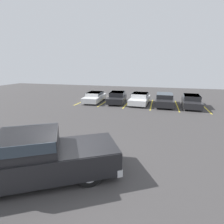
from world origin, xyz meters
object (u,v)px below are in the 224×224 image
at_px(parked_sedan_c, 140,98).
at_px(parked_sedan_b, 117,97).
at_px(parked_sedan_a, 95,97).
at_px(parked_sedan_d, 164,99).
at_px(pickup_truck, 38,157).
at_px(wheel_stop_curb, 103,97).
at_px(parked_sedan_e, 191,100).

bearing_deg(parked_sedan_c, parked_sedan_b, -88.70).
height_order(parked_sedan_a, parked_sedan_d, parked_sedan_d).
xyz_separation_m(pickup_truck, parked_sedan_b, (-0.48, 14.49, -0.25)).
xyz_separation_m(parked_sedan_a, wheel_stop_curb, (-0.06, 3.31, -0.54)).
distance_m(parked_sedan_b, parked_sedan_d, 5.23).
bearing_deg(pickup_truck, parked_sedan_c, 51.31).
relative_size(pickup_truck, wheel_stop_curb, 3.82).
relative_size(parked_sedan_b, parked_sedan_e, 0.92).
bearing_deg(parked_sedan_c, parked_sedan_e, 94.32).
relative_size(parked_sedan_a, parked_sedan_d, 0.95).
xyz_separation_m(parked_sedan_c, parked_sedan_d, (2.62, 0.11, 0.01)).
relative_size(parked_sedan_e, wheel_stop_curb, 2.93).
bearing_deg(wheel_stop_curb, parked_sedan_d, -21.09).
bearing_deg(parked_sedan_d, parked_sedan_c, -87.20).
relative_size(parked_sedan_a, parked_sedan_c, 1.03).
height_order(parked_sedan_b, parked_sedan_c, parked_sedan_b).
distance_m(parked_sedan_b, wheel_stop_curb, 4.21).
distance_m(parked_sedan_a, parked_sedan_b, 2.71).
relative_size(pickup_truck, parked_sedan_a, 1.39).
bearing_deg(pickup_truck, parked_sedan_d, 41.61).
height_order(parked_sedan_d, parked_sedan_e, parked_sedan_d).
bearing_deg(parked_sedan_d, parked_sedan_b, -89.23).
xyz_separation_m(parked_sedan_a, parked_sedan_b, (2.70, 0.20, 0.05)).
bearing_deg(parked_sedan_b, parked_sedan_c, 83.43).
distance_m(pickup_truck, parked_sedan_b, 14.50).
bearing_deg(wheel_stop_curb, parked_sedan_a, -88.95).
height_order(pickup_truck, parked_sedan_c, pickup_truck).
xyz_separation_m(pickup_truck, wheel_stop_curb, (-3.25, 17.61, -0.85)).
height_order(parked_sedan_b, wheel_stop_curb, parked_sedan_b).
bearing_deg(wheel_stop_curb, parked_sedan_e, -16.01).
bearing_deg(parked_sedan_d, pickup_truck, -17.67).
xyz_separation_m(parked_sedan_b, parked_sedan_d, (5.23, 0.03, 0.01)).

